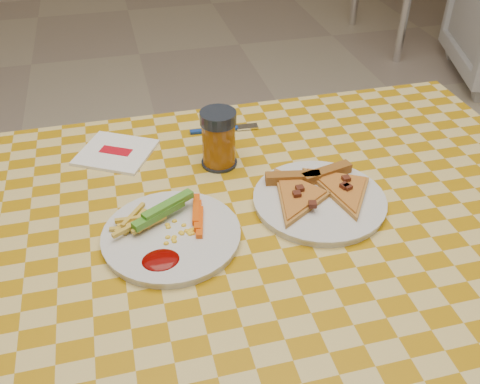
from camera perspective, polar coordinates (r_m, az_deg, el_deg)
The scene contains 8 objects.
table at distance 0.98m, azimuth 0.11°, elevation -6.99°, with size 1.28×0.88×0.76m.
plate_left at distance 0.91m, azimuth -7.32°, elevation -4.74°, with size 0.23×0.23×0.01m, color silver.
plate_right at distance 0.99m, azimuth 8.45°, elevation -1.00°, with size 0.24×0.24×0.01m, color silver.
fries_veggies at distance 0.91m, azimuth -8.07°, elevation -3.40°, with size 0.18×0.17×0.04m.
pizza_slices at distance 0.99m, azimuth 8.36°, elevation 0.21°, with size 0.25×0.22×0.02m.
drink_glass at distance 1.06m, azimuth -2.30°, elevation 5.64°, with size 0.07×0.07×0.12m.
napkin at distance 1.15m, azimuth -13.09°, elevation 4.15°, with size 0.19×0.18×0.01m.
fork at distance 1.20m, azimuth -1.60°, elevation 6.75°, with size 0.15×0.03×0.01m.
Camera 1 is at (-0.17, -0.68, 1.36)m, focal length 40.00 mm.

